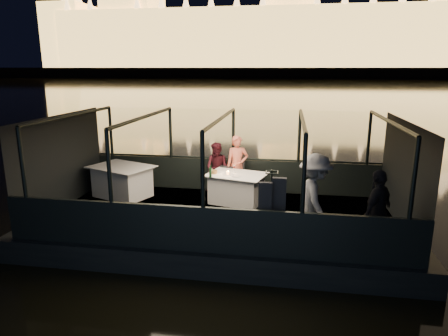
% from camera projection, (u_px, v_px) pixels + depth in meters
% --- Properties ---
extents(river_water, '(500.00, 500.00, 0.00)m').
position_uv_depth(river_water, '(283.00, 86.00, 86.20)').
color(river_water, black).
rests_on(river_water, ground).
extents(boat_hull, '(8.60, 4.40, 1.00)m').
position_uv_depth(boat_hull, '(221.00, 234.00, 9.63)').
color(boat_hull, black).
rests_on(boat_hull, river_water).
extents(boat_deck, '(8.00, 4.00, 0.04)m').
position_uv_depth(boat_deck, '(221.00, 215.00, 9.51)').
color(boat_deck, black).
rests_on(boat_deck, boat_hull).
extents(gunwale_port, '(8.00, 0.08, 0.90)m').
position_uv_depth(gunwale_port, '(233.00, 175.00, 11.31)').
color(gunwale_port, black).
rests_on(gunwale_port, boat_deck).
extents(gunwale_starboard, '(8.00, 0.08, 0.90)m').
position_uv_depth(gunwale_starboard, '(203.00, 230.00, 7.48)').
color(gunwale_starboard, black).
rests_on(gunwale_starboard, boat_deck).
extents(cabin_glass_port, '(8.00, 0.02, 1.40)m').
position_uv_depth(cabin_glass_port, '(233.00, 135.00, 11.03)').
color(cabin_glass_port, '#99B2B2').
rests_on(cabin_glass_port, gunwale_port).
extents(cabin_glass_starboard, '(8.00, 0.02, 1.40)m').
position_uv_depth(cabin_glass_starboard, '(203.00, 170.00, 7.20)').
color(cabin_glass_starboard, '#99B2B2').
rests_on(cabin_glass_starboard, gunwale_starboard).
extents(cabin_roof_glass, '(8.00, 4.00, 0.02)m').
position_uv_depth(cabin_roof_glass, '(221.00, 118.00, 8.94)').
color(cabin_roof_glass, '#99B2B2').
rests_on(cabin_roof_glass, boat_deck).
extents(end_wall_fore, '(0.02, 4.00, 2.30)m').
position_uv_depth(end_wall_fore, '(62.00, 162.00, 9.85)').
color(end_wall_fore, black).
rests_on(end_wall_fore, boat_deck).
extents(end_wall_aft, '(0.02, 4.00, 2.30)m').
position_uv_depth(end_wall_aft, '(404.00, 175.00, 8.60)').
color(end_wall_aft, black).
rests_on(end_wall_aft, boat_deck).
extents(canopy_ribs, '(8.00, 4.00, 2.30)m').
position_uv_depth(canopy_ribs, '(221.00, 168.00, 9.22)').
color(canopy_ribs, black).
rests_on(canopy_ribs, boat_deck).
extents(embankment, '(400.00, 140.00, 6.00)m').
position_uv_depth(embankment, '(288.00, 74.00, 210.39)').
color(embankment, '#423D33').
rests_on(embankment, ground).
extents(parliament_building, '(220.00, 32.00, 60.00)m').
position_uv_depth(parliament_building, '(290.00, 7.00, 170.06)').
color(parliament_building, '#F2D18C').
rests_on(parliament_building, embankment).
extents(dining_table_central, '(1.67, 1.38, 0.77)m').
position_uv_depth(dining_table_central, '(236.00, 188.00, 10.27)').
color(dining_table_central, white).
rests_on(dining_table_central, boat_deck).
extents(dining_table_aft, '(1.91, 1.67, 0.85)m').
position_uv_depth(dining_table_aft, '(122.00, 183.00, 10.78)').
color(dining_table_aft, silver).
rests_on(dining_table_aft, boat_deck).
extents(chair_port_left, '(0.46, 0.46, 0.80)m').
position_uv_depth(chair_port_left, '(226.00, 181.00, 10.74)').
color(chair_port_left, black).
rests_on(chair_port_left, boat_deck).
extents(chair_port_right, '(0.53, 0.53, 0.99)m').
position_uv_depth(chair_port_right, '(235.00, 180.00, 10.79)').
color(chair_port_right, black).
rests_on(chair_port_right, boat_deck).
extents(coat_stand, '(0.44, 0.36, 1.59)m').
position_uv_depth(coat_stand, '(271.00, 206.00, 7.45)').
color(coat_stand, black).
rests_on(coat_stand, boat_deck).
extents(person_woman_coral, '(0.66, 0.52, 1.63)m').
position_uv_depth(person_woman_coral, '(237.00, 168.00, 10.89)').
color(person_woman_coral, '#DF6A51').
rests_on(person_woman_coral, boat_deck).
extents(person_man_maroon, '(0.81, 0.71, 1.43)m').
position_uv_depth(person_man_maroon, '(217.00, 167.00, 10.97)').
color(person_man_maroon, '#3F111A').
rests_on(person_man_maroon, boat_deck).
extents(passenger_stripe, '(0.89, 1.29, 1.82)m').
position_uv_depth(passenger_stripe, '(315.00, 202.00, 7.80)').
color(passenger_stripe, silver).
rests_on(passenger_stripe, boat_deck).
extents(passenger_dark, '(0.88, 0.99, 1.60)m').
position_uv_depth(passenger_dark, '(377.00, 208.00, 7.45)').
color(passenger_dark, black).
rests_on(passenger_dark, boat_deck).
extents(wine_bottle, '(0.08, 0.08, 0.31)m').
position_uv_depth(wine_bottle, '(210.00, 172.00, 9.84)').
color(wine_bottle, '#14371A').
rests_on(wine_bottle, dining_table_central).
extents(bread_basket, '(0.26, 0.26, 0.08)m').
position_uv_depth(bread_basket, '(213.00, 172.00, 10.25)').
color(bread_basket, brown).
rests_on(bread_basket, dining_table_central).
extents(amber_candle, '(0.07, 0.07, 0.09)m').
position_uv_depth(amber_candle, '(228.00, 173.00, 10.14)').
color(amber_candle, '#FF943F').
rests_on(amber_candle, dining_table_central).
extents(plate_near, '(0.28, 0.28, 0.01)m').
position_uv_depth(plate_near, '(236.00, 176.00, 9.95)').
color(plate_near, silver).
rests_on(plate_near, dining_table_central).
extents(plate_far, '(0.28, 0.28, 0.01)m').
position_uv_depth(plate_far, '(216.00, 172.00, 10.31)').
color(plate_far, silver).
rests_on(plate_far, dining_table_central).
extents(wine_glass_white, '(0.08, 0.08, 0.18)m').
position_uv_depth(wine_glass_white, '(212.00, 172.00, 10.00)').
color(wine_glass_white, silver).
rests_on(wine_glass_white, dining_table_central).
extents(wine_glass_red, '(0.09, 0.09, 0.21)m').
position_uv_depth(wine_glass_red, '(234.00, 169.00, 10.26)').
color(wine_glass_red, white).
rests_on(wine_glass_red, dining_table_central).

